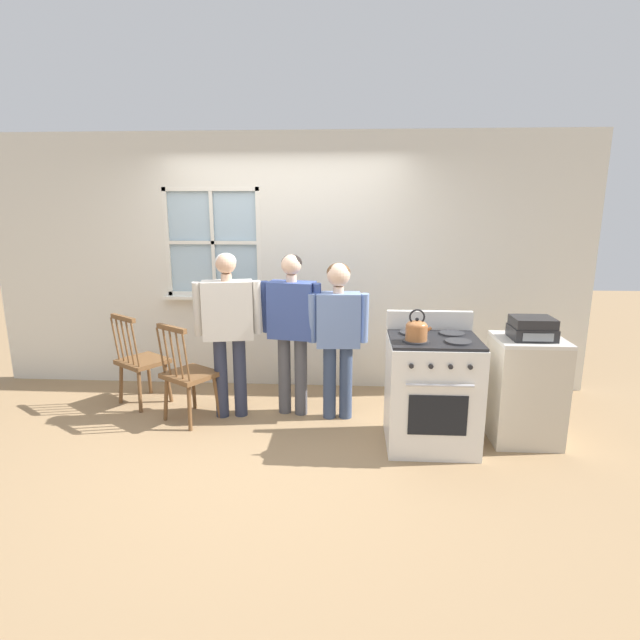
% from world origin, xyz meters
% --- Properties ---
extents(ground_plane, '(16.00, 16.00, 0.00)m').
position_xyz_m(ground_plane, '(0.00, 0.00, 0.00)').
color(ground_plane, '#937551').
extents(wall_back, '(6.40, 0.16, 2.70)m').
position_xyz_m(wall_back, '(0.04, 1.40, 1.34)').
color(wall_back, silver).
rests_on(wall_back, ground_plane).
extents(chair_by_window, '(0.57, 0.57, 0.94)m').
position_xyz_m(chair_by_window, '(-1.39, 0.75, 0.44)').
color(chair_by_window, brown).
rests_on(chair_by_window, ground_plane).
extents(chair_near_wall, '(0.57, 0.57, 0.94)m').
position_xyz_m(chair_near_wall, '(-0.79, 0.38, 0.44)').
color(chair_near_wall, brown).
rests_on(chair_near_wall, ground_plane).
extents(person_elderly_left, '(0.62, 0.30, 1.55)m').
position_xyz_m(person_elderly_left, '(-0.43, 0.50, 0.93)').
color(person_elderly_left, '#2D3347').
rests_on(person_elderly_left, ground_plane).
extents(person_teen_center, '(0.59, 0.29, 1.53)m').
position_xyz_m(person_teen_center, '(0.15, 0.60, 0.92)').
color(person_teen_center, '#4C4C51').
rests_on(person_teen_center, ground_plane).
extents(person_adult_right, '(0.55, 0.24, 1.47)m').
position_xyz_m(person_adult_right, '(0.58, 0.52, 0.89)').
color(person_adult_right, '#384766').
rests_on(person_adult_right, ground_plane).
extents(stove, '(0.73, 0.68, 1.08)m').
position_xyz_m(stove, '(1.37, 0.04, 0.47)').
color(stove, white).
rests_on(stove, ground_plane).
extents(kettle, '(0.21, 0.17, 0.25)m').
position_xyz_m(kettle, '(1.21, -0.09, 1.02)').
color(kettle, '#A86638').
rests_on(kettle, stove).
extents(potted_plant, '(0.12, 0.11, 0.31)m').
position_xyz_m(potted_plant, '(-0.60, 1.31, 1.10)').
color(potted_plant, beige).
rests_on(potted_plant, wall_back).
extents(side_counter, '(0.55, 0.50, 0.90)m').
position_xyz_m(side_counter, '(2.17, 0.17, 0.45)').
color(side_counter, beige).
rests_on(side_counter, ground_plane).
extents(stereo, '(0.34, 0.29, 0.18)m').
position_xyz_m(stereo, '(2.17, 0.14, 0.99)').
color(stereo, '#232326').
rests_on(stereo, side_counter).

